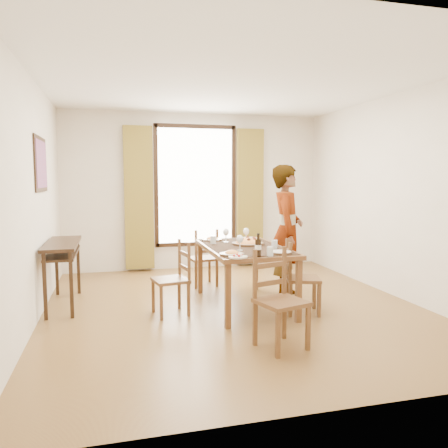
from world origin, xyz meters
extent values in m
plane|color=brown|center=(0.00, 0.00, 0.00)|extent=(5.00, 5.00, 0.00)
cube|color=silver|center=(0.00, 2.50, 1.35)|extent=(4.50, 0.10, 2.70)
cube|color=silver|center=(0.00, -2.50, 1.35)|extent=(4.50, 0.10, 2.70)
cube|color=silver|center=(-2.25, 0.00, 1.35)|extent=(0.10, 5.00, 2.70)
cube|color=silver|center=(2.25, 0.00, 1.35)|extent=(0.10, 5.00, 2.70)
cube|color=white|center=(0.00, 0.00, 2.72)|extent=(4.50, 5.00, 0.04)
cube|color=white|center=(0.00, 2.47, 1.45)|extent=(1.30, 0.04, 2.00)
cube|color=olive|center=(-0.98, 2.41, 1.25)|extent=(0.48, 0.10, 2.40)
cube|color=olive|center=(0.98, 2.41, 1.25)|extent=(0.48, 0.10, 2.40)
cube|color=black|center=(-2.24, 0.60, 1.75)|extent=(0.02, 0.86, 0.66)
cube|color=red|center=(-2.23, 0.60, 1.75)|extent=(0.01, 0.76, 0.56)
cube|color=black|center=(-2.03, 0.60, 0.78)|extent=(0.38, 1.20, 0.04)
cube|color=black|center=(-2.03, 0.60, 0.66)|extent=(0.34, 1.10, 0.03)
cube|color=black|center=(-2.17, 0.05, 0.38)|extent=(0.04, 0.04, 0.76)
cube|color=black|center=(-2.17, 1.15, 0.38)|extent=(0.04, 0.04, 0.76)
cube|color=black|center=(-1.89, 0.05, 0.38)|extent=(0.04, 0.04, 0.76)
cube|color=black|center=(-1.89, 1.15, 0.38)|extent=(0.04, 0.04, 0.76)
cube|color=brown|center=(0.13, 0.01, 0.72)|extent=(0.92, 1.60, 0.05)
cube|color=black|center=(0.13, 0.01, 0.75)|extent=(0.85, 1.47, 0.01)
cube|color=brown|center=(-0.27, -0.73, 0.35)|extent=(0.06, 0.06, 0.70)
cube|color=brown|center=(-0.27, 0.75, 0.35)|extent=(0.06, 0.06, 0.70)
cube|color=brown|center=(0.54, -0.73, 0.35)|extent=(0.06, 0.06, 0.70)
cube|color=brown|center=(0.54, 0.75, 0.35)|extent=(0.06, 0.06, 0.70)
cube|color=brown|center=(-0.79, -0.09, 0.41)|extent=(0.44, 0.44, 0.04)
cube|color=brown|center=(-0.98, 0.04, 0.20)|extent=(0.04, 0.04, 0.41)
cube|color=brown|center=(-0.66, 0.10, 0.20)|extent=(0.04, 0.04, 0.41)
cube|color=brown|center=(-0.92, -0.28, 0.20)|extent=(0.04, 0.04, 0.41)
cube|color=brown|center=(-0.60, -0.22, 0.20)|extent=(0.04, 0.04, 0.41)
cube|color=brown|center=(-0.65, 0.10, 0.63)|extent=(0.03, 0.03, 0.45)
cube|color=brown|center=(-0.59, -0.22, 0.63)|extent=(0.03, 0.03, 0.45)
cube|color=brown|center=(-0.62, -0.06, 0.54)|extent=(0.08, 0.32, 0.05)
cube|color=brown|center=(-0.62, -0.06, 0.70)|extent=(0.08, 0.32, 0.05)
cube|color=brown|center=(-0.14, 1.18, 0.40)|extent=(0.42, 0.42, 0.04)
cube|color=brown|center=(0.00, 1.36, 0.20)|extent=(0.04, 0.04, 0.40)
cube|color=brown|center=(0.04, 1.04, 0.20)|extent=(0.04, 0.04, 0.40)
cube|color=brown|center=(-0.32, 1.31, 0.20)|extent=(0.04, 0.04, 0.40)
cube|color=brown|center=(-0.28, 1.00, 0.20)|extent=(0.04, 0.04, 0.40)
cube|color=brown|center=(0.04, 1.03, 0.63)|extent=(0.03, 0.03, 0.45)
cube|color=brown|center=(-0.28, 0.99, 0.63)|extent=(0.03, 0.03, 0.45)
cube|color=brown|center=(-0.12, 1.01, 0.54)|extent=(0.32, 0.06, 0.04)
cube|color=brown|center=(-0.12, 1.01, 0.70)|extent=(0.32, 0.06, 0.04)
cube|color=brown|center=(0.08, -1.36, 0.44)|extent=(0.51, 0.51, 0.04)
cube|color=brown|center=(-0.04, -1.58, 0.22)|extent=(0.04, 0.04, 0.44)
cube|color=brown|center=(-0.14, -1.24, 0.22)|extent=(0.04, 0.04, 0.44)
cube|color=brown|center=(0.30, -1.48, 0.22)|extent=(0.04, 0.04, 0.44)
cube|color=brown|center=(0.20, -1.15, 0.22)|extent=(0.04, 0.04, 0.44)
cube|color=brown|center=(-0.14, -1.24, 0.68)|extent=(0.03, 0.03, 0.48)
cube|color=brown|center=(0.20, -1.14, 0.68)|extent=(0.03, 0.03, 0.48)
cube|color=brown|center=(0.03, -1.19, 0.58)|extent=(0.34, 0.12, 0.05)
cube|color=brown|center=(0.03, -1.19, 0.76)|extent=(0.34, 0.12, 0.05)
cube|color=brown|center=(0.73, -0.42, 0.41)|extent=(0.47, 0.47, 0.04)
cube|color=brown|center=(0.84, -0.62, 0.20)|extent=(0.04, 0.04, 0.41)
cube|color=brown|center=(0.53, -0.53, 0.20)|extent=(0.04, 0.04, 0.41)
cube|color=brown|center=(0.93, -0.31, 0.20)|extent=(0.04, 0.04, 0.41)
cube|color=brown|center=(0.62, -0.22, 0.20)|extent=(0.04, 0.04, 0.41)
cube|color=brown|center=(0.52, -0.53, 0.63)|extent=(0.03, 0.03, 0.45)
cube|color=brown|center=(0.61, -0.22, 0.63)|extent=(0.03, 0.03, 0.45)
cube|color=brown|center=(0.56, -0.37, 0.54)|extent=(0.12, 0.32, 0.05)
cube|color=brown|center=(0.56, -0.37, 0.71)|extent=(0.12, 0.32, 0.05)
imported|color=gray|center=(0.83, 0.32, 0.88)|extent=(0.95, 0.89, 1.76)
cylinder|color=silver|center=(0.43, -0.27, 0.81)|extent=(0.07, 0.07, 0.10)
cylinder|color=silver|center=(-0.19, 0.29, 0.81)|extent=(0.07, 0.07, 0.10)
cylinder|color=silver|center=(0.20, -0.73, 0.81)|extent=(0.07, 0.07, 0.10)
camera|label=1|loc=(-1.42, -5.06, 1.58)|focal=35.00mm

